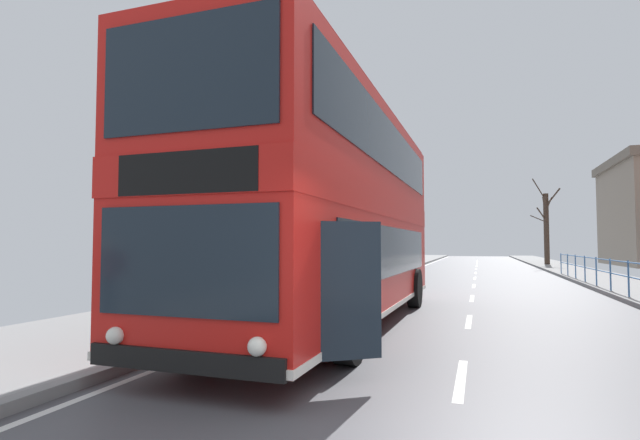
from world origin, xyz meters
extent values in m
cube|color=silver|center=(0.00, 2.60, 0.00)|extent=(0.12, 2.00, 0.00)
cube|color=silver|center=(0.00, 7.40, 0.00)|extent=(0.12, 2.00, 0.00)
cube|color=silver|center=(0.00, 12.20, 0.00)|extent=(0.12, 2.00, 0.00)
cube|color=silver|center=(0.00, 17.00, 0.00)|extent=(0.12, 2.00, 0.00)
cube|color=silver|center=(0.00, 21.80, 0.00)|extent=(0.12, 2.00, 0.00)
cube|color=silver|center=(0.00, 26.60, 0.00)|extent=(0.12, 2.00, 0.00)
cube|color=silver|center=(0.00, 31.40, 0.00)|extent=(0.12, 2.00, 0.00)
cube|color=silver|center=(0.00, 36.20, 0.00)|extent=(0.12, 2.00, 0.00)
cube|color=silver|center=(0.00, 41.00, 0.00)|extent=(0.12, 2.00, 0.00)
cube|color=silver|center=(0.00, 45.80, 0.00)|extent=(0.12, 2.00, 0.00)
cube|color=silver|center=(0.00, 50.60, 0.00)|extent=(0.12, 2.00, 0.00)
cube|color=silver|center=(-3.95, 0.00, 0.00)|extent=(0.12, 133.00, 0.00)
cube|color=gray|center=(-4.30, 0.00, 0.07)|extent=(0.20, 140.00, 0.14)
cube|color=red|center=(-2.71, 6.01, 1.29)|extent=(2.70, 10.69, 1.89)
cube|color=red|center=(-2.71, 6.01, 2.48)|extent=(2.71, 10.74, 0.49)
cube|color=red|center=(-2.71, 6.01, 3.59)|extent=(2.70, 10.69, 1.72)
cube|color=#A91511|center=(-2.71, 6.01, 4.50)|extent=(2.62, 10.37, 0.08)
cube|color=#19232D|center=(-2.79, 0.66, 1.52)|extent=(2.24, 0.06, 1.21)
cube|color=black|center=(-2.79, 0.66, 2.48)|extent=(1.78, 0.06, 0.47)
cube|color=#19232D|center=(-2.79, 0.66, 3.59)|extent=(2.24, 0.06, 1.31)
cube|color=black|center=(-2.79, 0.66, 0.45)|extent=(2.42, 0.11, 0.24)
cube|color=white|center=(-2.71, 6.01, 0.41)|extent=(2.72, 10.74, 0.10)
cube|color=#19232D|center=(-1.42, 6.25, 1.56)|extent=(0.14, 8.31, 0.98)
cube|color=#19232D|center=(-1.42, 5.99, 3.68)|extent=(0.16, 9.59, 1.03)
cube|color=#19232D|center=(-3.99, 6.29, 1.56)|extent=(0.14, 8.31, 0.98)
cube|color=#19232D|center=(-3.99, 6.02, 3.68)|extent=(0.16, 9.59, 1.03)
sphere|color=white|center=(-1.90, 0.64, 0.67)|extent=(0.20, 0.20, 0.20)
sphere|color=white|center=(-3.68, 0.66, 0.67)|extent=(0.20, 0.20, 0.20)
cube|color=#19232D|center=(-1.22, 1.71, 1.16)|extent=(0.68, 0.48, 1.62)
cube|color=black|center=(-1.55, 2.01, 1.16)|extent=(0.11, 0.90, 1.62)
cylinder|color=black|center=(-1.53, 2.86, 0.52)|extent=(0.32, 1.04, 1.04)
cylinder|color=black|center=(-3.97, 2.90, 0.52)|extent=(0.32, 1.04, 1.04)
cylinder|color=black|center=(-1.44, 9.41, 0.52)|extent=(0.32, 1.04, 1.04)
cylinder|color=black|center=(-3.88, 9.45, 0.52)|extent=(0.32, 1.04, 1.04)
cylinder|color=#386BA8|center=(4.45, 12.73, 0.68)|extent=(0.05, 0.05, 1.08)
cylinder|color=#386BA8|center=(4.45, 14.82, 0.68)|extent=(0.05, 0.05, 1.08)
cylinder|color=#386BA8|center=(4.45, 16.91, 0.68)|extent=(0.05, 0.05, 1.08)
cylinder|color=#386BA8|center=(4.45, 19.00, 0.68)|extent=(0.05, 0.05, 1.08)
cylinder|color=#386BA8|center=(4.45, 21.08, 0.68)|extent=(0.05, 0.05, 1.08)
cylinder|color=#386BA8|center=(4.45, 23.17, 0.68)|extent=(0.05, 0.05, 1.08)
cylinder|color=#386BA8|center=(4.45, 25.26, 0.68)|extent=(0.05, 0.05, 1.08)
cylinder|color=#386BA8|center=(4.45, 11.69, 1.17)|extent=(0.04, 27.15, 0.04)
cylinder|color=#386BA8|center=(4.45, 11.69, 0.74)|extent=(0.04, 27.15, 0.04)
cylinder|color=#423328|center=(5.31, 38.07, 2.95)|extent=(0.40, 0.40, 5.62)
cylinder|color=#423328|center=(5.76, 37.56, 5.40)|extent=(1.04, 1.16, 1.35)
cylinder|color=#423328|center=(5.36, 37.28, 4.58)|extent=(0.17, 1.62, 0.91)
cylinder|color=#423328|center=(4.82, 37.81, 6.07)|extent=(1.09, 0.62, 1.75)
cylinder|color=#423328|center=(4.73, 38.12, 3.76)|extent=(1.20, 0.17, 0.63)
cylinder|color=#423328|center=(5.56, 38.34, 4.94)|extent=(0.63, 0.67, 1.11)
cylinder|color=#423328|center=(5.29, 38.84, 4.83)|extent=(0.14, 1.61, 1.66)
cylinder|color=#423328|center=(4.95, 37.70, 4.09)|extent=(0.85, 0.86, 1.09)
camera|label=1|loc=(0.25, -3.82, 1.70)|focal=27.04mm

